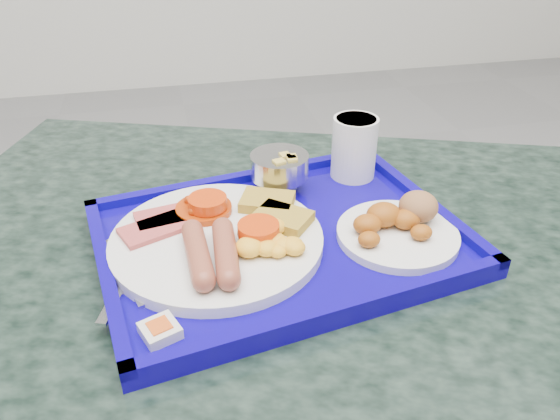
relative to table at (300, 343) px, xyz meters
name	(u,v)px	position (x,y,z in m)	size (l,w,h in m)	color
table	(300,343)	(0.00, 0.00, 0.00)	(1.30, 1.08, 0.69)	gray
tray	(280,239)	(-0.03, 0.01, 0.19)	(0.51, 0.41, 0.03)	#0D038B
main_plate	(223,237)	(-0.10, 0.00, 0.21)	(0.27, 0.27, 0.04)	silver
bread_plate	(399,225)	(0.12, -0.02, 0.21)	(0.16, 0.16, 0.05)	silver
fruit_bowl	(280,167)	(0.00, 0.13, 0.23)	(0.09, 0.09, 0.06)	#B2B2B4
juice_cup	(354,146)	(0.12, 0.15, 0.24)	(0.07, 0.07, 0.10)	white
spoon	(141,237)	(-0.21, 0.04, 0.20)	(0.08, 0.19, 0.01)	#B2B2B4
knife	(129,273)	(-0.22, -0.03, 0.20)	(0.01, 0.17, 0.00)	#B2B2B4
jam_packet	(160,330)	(-0.19, -0.14, 0.20)	(0.05, 0.05, 0.01)	silver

